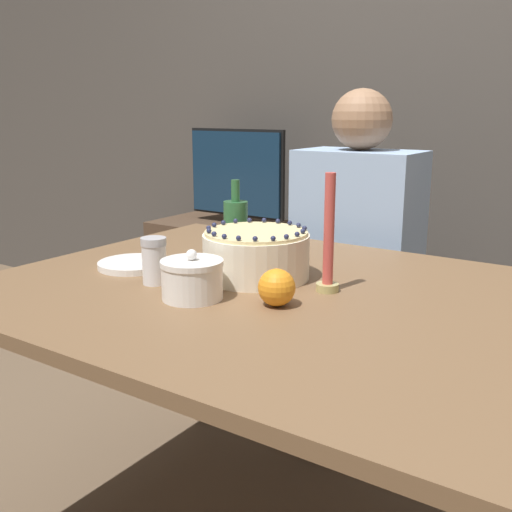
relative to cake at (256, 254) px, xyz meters
name	(u,v)px	position (x,y,z in m)	size (l,w,h in m)	color
wall_behind	(467,62)	(0.09, 1.34, 0.52)	(8.00, 0.05, 2.60)	#4C4742
dining_table	(276,332)	(0.09, -0.06, -0.16)	(1.34, 1.04, 0.72)	brown
cake	(256,254)	(0.00, 0.00, 0.00)	(0.26, 0.26, 0.13)	#EFE5CC
sugar_bowl	(192,279)	(-0.02, -0.22, -0.01)	(0.14, 0.14, 0.11)	white
sugar_shaker	(154,260)	(-0.17, -0.18, 0.00)	(0.06, 0.06, 0.11)	white
plate_stack	(134,264)	(-0.32, -0.10, -0.05)	(0.18, 0.18, 0.02)	white
candle	(329,245)	(0.20, 0.00, 0.05)	(0.05, 0.05, 0.27)	tan
bottle	(236,227)	(-0.17, 0.16, 0.02)	(0.07, 0.07, 0.21)	#2D6638
orange_fruit_0	(277,287)	(0.16, -0.15, -0.02)	(0.08, 0.08, 0.08)	orange
person_man_blue_shirt	(355,290)	(-0.04, 0.66, -0.26)	(0.40, 0.34, 1.19)	#2D2D38
side_cabinet	(237,284)	(-0.84, 1.08, -0.48)	(0.78, 0.44, 0.59)	#4C3828
tv_monitor	(236,175)	(-0.84, 1.08, 0.04)	(0.51, 0.10, 0.44)	black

